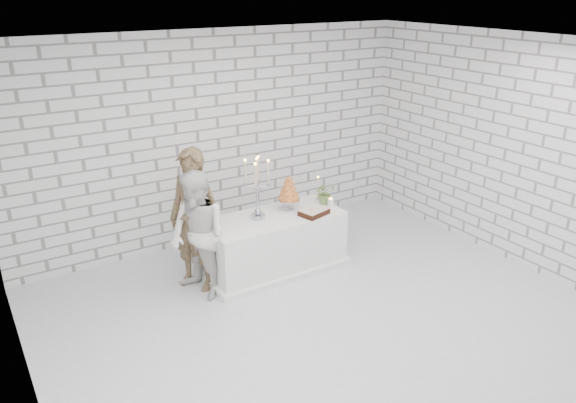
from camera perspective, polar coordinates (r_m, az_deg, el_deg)
The scene contains 15 objects.
ground at distance 6.56m, azimuth 3.05°, elevation -11.30°, with size 6.00×5.00×0.01m, color silver.
ceiling at distance 5.54m, azimuth 3.68°, elevation 15.75°, with size 6.00×5.00×0.01m, color white.
wall_back at distance 7.95m, azimuth -7.16°, elevation 6.41°, with size 6.00×0.01×3.00m, color white.
wall_front at distance 4.30m, azimuth 23.16°, elevation -8.96°, with size 6.00×0.01×3.00m, color white.
wall_left at distance 4.94m, azimuth -26.61°, elevation -5.54°, with size 0.01×5.00×3.00m, color white.
wall_right at distance 7.93m, azimuth 21.41°, elevation 5.03°, with size 0.01×5.00×3.00m, color white.
cake_table at distance 7.31m, azimuth -1.44°, elevation -4.23°, with size 1.80×0.80×0.75m, color white.
groom at distance 6.78m, azimuth -9.63°, elevation -1.90°, with size 0.65×0.43×1.78m, color #392B1C.
bride at distance 6.62m, azimuth -9.19°, elevation -3.49°, with size 0.76×0.59×1.57m, color white.
candelabra at distance 6.96m, azimuth -3.17°, elevation 1.35°, with size 0.33×0.33×0.81m, color #A3A3AE, non-canonical shape.
croquembouche at distance 7.29m, azimuth 0.08°, elevation 0.92°, with size 0.30×0.30×0.47m, color #AD5A27, non-canonical shape.
chocolate_cake at distance 7.20m, azimuth 2.68°, elevation -1.06°, with size 0.36×0.26×0.08m, color black.
pillar_candle at distance 7.44m, azimuth 4.39°, elevation -0.17°, with size 0.08×0.08×0.12m, color white.
extra_taper at distance 7.66m, azimuth 3.08°, elevation 1.33°, with size 0.06×0.06×0.32m, color beige.
flowers at distance 7.54m, azimuth 3.83°, elevation 0.92°, with size 0.28×0.24×0.31m, color #53833E.
Camera 1 is at (-3.21, -4.48, 3.56)m, focal length 34.66 mm.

